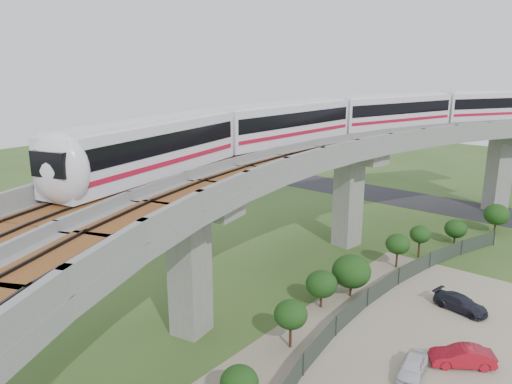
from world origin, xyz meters
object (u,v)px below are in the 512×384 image
metro_train (357,119)px  car_white (413,367)px  car_dark (461,303)px  car_red (462,356)px

metro_train → car_white: 24.09m
car_white → car_dark: bearing=82.2°
metro_train → car_red: metro_train is taller
metro_train → car_dark: 18.56m
metro_train → car_dark: size_ratio=15.63×
car_white → metro_train: bearing=118.1°
car_white → car_dark: (-0.35, 9.64, 0.00)m
car_dark → car_red: bearing=-150.7°
metro_train → car_dark: (12.62, -6.93, -11.71)m
car_dark → car_white: bearing=-166.6°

